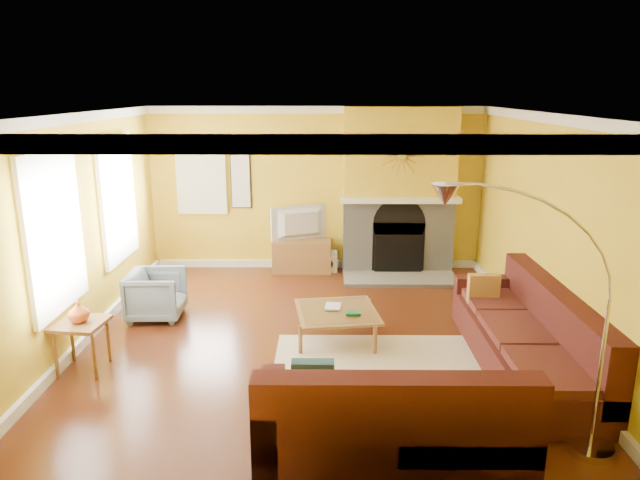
{
  "coord_description": "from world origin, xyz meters",
  "views": [
    {
      "loc": [
        0.15,
        -6.39,
        2.96
      ],
      "look_at": [
        0.09,
        0.4,
        1.16
      ],
      "focal_mm": 32.0,
      "sensor_mm": 36.0,
      "label": 1
    }
  ],
  "objects_px": {
    "media_console": "(302,256)",
    "armchair": "(156,295)",
    "sectional_sofa": "(424,341)",
    "arc_lamp": "(529,326)",
    "side_table": "(83,346)",
    "coffee_table": "(337,324)"
  },
  "relations": [
    {
      "from": "media_console",
      "to": "armchair",
      "type": "relative_size",
      "value": 1.36
    },
    {
      "from": "sectional_sofa",
      "to": "arc_lamp",
      "type": "bearing_deg",
      "value": -63.37
    },
    {
      "from": "side_table",
      "to": "coffee_table",
      "type": "bearing_deg",
      "value": 16.37
    },
    {
      "from": "sectional_sofa",
      "to": "media_console",
      "type": "bearing_deg",
      "value": 110.72
    },
    {
      "from": "media_console",
      "to": "armchair",
      "type": "bearing_deg",
      "value": -132.15
    },
    {
      "from": "sectional_sofa",
      "to": "arc_lamp",
      "type": "distance_m",
      "value": 1.5
    },
    {
      "from": "sectional_sofa",
      "to": "side_table",
      "type": "bearing_deg",
      "value": 176.53
    },
    {
      "from": "coffee_table",
      "to": "arc_lamp",
      "type": "xyz_separation_m",
      "value": [
        1.47,
        -2.22,
        0.95
      ]
    },
    {
      "from": "coffee_table",
      "to": "sectional_sofa",
      "type": "bearing_deg",
      "value": -49.65
    },
    {
      "from": "sectional_sofa",
      "to": "coffee_table",
      "type": "relative_size",
      "value": 3.63
    },
    {
      "from": "sectional_sofa",
      "to": "armchair",
      "type": "relative_size",
      "value": 4.84
    },
    {
      "from": "sectional_sofa",
      "to": "coffee_table",
      "type": "distance_m",
      "value": 1.38
    },
    {
      "from": "coffee_table",
      "to": "armchair",
      "type": "distance_m",
      "value": 2.47
    },
    {
      "from": "media_console",
      "to": "side_table",
      "type": "bearing_deg",
      "value": -122.5
    },
    {
      "from": "armchair",
      "to": "media_console",
      "type": "bearing_deg",
      "value": -43.46
    },
    {
      "from": "armchair",
      "to": "coffee_table",
      "type": "bearing_deg",
      "value": -106.54
    },
    {
      "from": "sectional_sofa",
      "to": "coffee_table",
      "type": "bearing_deg",
      "value": 130.35
    },
    {
      "from": "side_table",
      "to": "arc_lamp",
      "type": "height_order",
      "value": "arc_lamp"
    },
    {
      "from": "arc_lamp",
      "to": "sectional_sofa",
      "type": "bearing_deg",
      "value": 116.63
    },
    {
      "from": "side_table",
      "to": "arc_lamp",
      "type": "bearing_deg",
      "value": -18.41
    },
    {
      "from": "armchair",
      "to": "side_table",
      "type": "relative_size",
      "value": 1.28
    },
    {
      "from": "media_console",
      "to": "armchair",
      "type": "distance_m",
      "value": 2.76
    }
  ]
}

